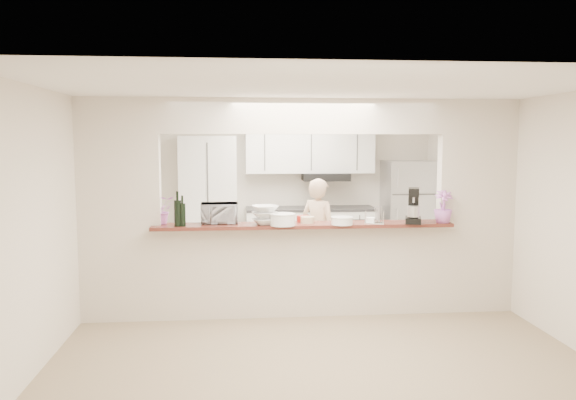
{
  "coord_description": "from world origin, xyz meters",
  "views": [
    {
      "loc": [
        -0.75,
        -6.33,
        2.02
      ],
      "look_at": [
        -0.14,
        0.3,
        1.32
      ],
      "focal_mm": 35.0,
      "sensor_mm": 36.0,
      "label": 1
    }
  ],
  "objects": [
    {
      "name": "red_bowl",
      "position": [
        0.01,
        0.08,
        1.13
      ],
      "size": [
        0.15,
        0.15,
        0.07
      ],
      "primitive_type": "cylinder",
      "color": "maroon",
      "rests_on": "bar_counter"
    },
    {
      "name": "tile_overlay",
      "position": [
        0.0,
        1.55,
        0.01
      ],
      "size": [
        5.0,
        2.9,
        0.01
      ],
      "primitive_type": "cube",
      "color": "silver",
      "rests_on": "floor"
    },
    {
      "name": "flower_right",
      "position": [
        1.6,
        -0.15,
        1.28
      ],
      "size": [
        0.22,
        0.22,
        0.37
      ],
      "primitive_type": "imported",
      "rotation": [
        0.0,
        0.0,
        -0.05
      ],
      "color": "#CE6FCB",
      "rests_on": "bar_counter"
    },
    {
      "name": "serving_bowls",
      "position": [
        -0.44,
        -0.11,
        1.2
      ],
      "size": [
        0.35,
        0.35,
        0.21
      ],
      "primitive_type": "imported",
      "rotation": [
        0.0,
        0.0,
        0.24
      ],
      "color": "silver",
      "rests_on": "bar_counter"
    },
    {
      "name": "wine_bottle_a",
      "position": [
        -1.35,
        -0.15,
        1.22
      ],
      "size": [
        0.07,
        0.07,
        0.34
      ],
      "color": "black",
      "rests_on": "bar_counter"
    },
    {
      "name": "person",
      "position": [
        0.37,
        1.26,
        0.75
      ],
      "size": [
        0.65,
        0.64,
        1.51
      ],
      "primitive_type": "imported",
      "rotation": [
        0.0,
        0.0,
        2.39
      ],
      "color": "#D4AC8A",
      "rests_on": "floor"
    },
    {
      "name": "plate_stack_a",
      "position": [
        -0.25,
        -0.19,
        1.16
      ],
      "size": [
        0.29,
        0.29,
        0.13
      ],
      "color": "white",
      "rests_on": "bar_counter"
    },
    {
      "name": "flower_left",
      "position": [
        -1.6,
        0.05,
        1.25
      ],
      "size": [
        0.35,
        0.33,
        0.32
      ],
      "primitive_type": "imported",
      "rotation": [
        0.0,
        0.0,
        0.34
      ],
      "color": "pink",
      "rests_on": "bar_counter"
    },
    {
      "name": "tan_bowl",
      "position": [
        0.05,
        -0.03,
        1.13
      ],
      "size": [
        0.16,
        0.16,
        0.07
      ],
      "primitive_type": "cylinder",
      "color": "tan",
      "rests_on": "bar_counter"
    },
    {
      "name": "floor",
      "position": [
        0.0,
        0.0,
        0.0
      ],
      "size": [
        6.0,
        6.0,
        0.0
      ],
      "primitive_type": "plane",
      "color": "#998868",
      "rests_on": "ground"
    },
    {
      "name": "stand_mixer",
      "position": [
        1.25,
        -0.14,
        1.27
      ],
      "size": [
        0.24,
        0.31,
        0.4
      ],
      "color": "black",
      "rests_on": "bar_counter"
    },
    {
      "name": "kitchen_cabinets",
      "position": [
        -0.19,
        2.72,
        0.97
      ],
      "size": [
        3.15,
        0.62,
        2.25
      ],
      "color": "silver",
      "rests_on": "floor"
    },
    {
      "name": "partition",
      "position": [
        0.0,
        0.0,
        1.48
      ],
      "size": [
        5.0,
        0.15,
        2.5
      ],
      "color": "beige",
      "rests_on": "floor"
    },
    {
      "name": "toaster_oven",
      "position": [
        -0.95,
        0.05,
        1.2
      ],
      "size": [
        0.42,
        0.29,
        0.23
      ],
      "primitive_type": "imported",
      "rotation": [
        0.0,
        0.0,
        0.02
      ],
      "color": "#B0AFB4",
      "rests_on": "bar_counter"
    },
    {
      "name": "bar_counter",
      "position": [
        0.0,
        -0.0,
        0.58
      ],
      "size": [
        3.4,
        0.38,
        1.09
      ],
      "color": "beige",
      "rests_on": "floor"
    },
    {
      "name": "wine_bottle_b",
      "position": [
        -1.4,
        -0.15,
        1.24
      ],
      "size": [
        0.08,
        0.08,
        0.39
      ],
      "color": "black",
      "rests_on": "bar_counter"
    },
    {
      "name": "refrigerator",
      "position": [
        2.05,
        2.65,
        0.85
      ],
      "size": [
        0.75,
        0.7,
        1.7
      ],
      "primitive_type": "cube",
      "color": "#ABABB0",
      "rests_on": "floor"
    },
    {
      "name": "utensil_caddy",
      "position": [
        0.8,
        -0.15,
        1.18
      ],
      "size": [
        0.25,
        0.19,
        0.21
      ],
      "color": "silver",
      "rests_on": "bar_counter"
    },
    {
      "name": "plate_stack_b",
      "position": [
        0.42,
        -0.19,
        1.13
      ],
      "size": [
        0.25,
        0.25,
        0.09
      ],
      "color": "white",
      "rests_on": "bar_counter"
    }
  ]
}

